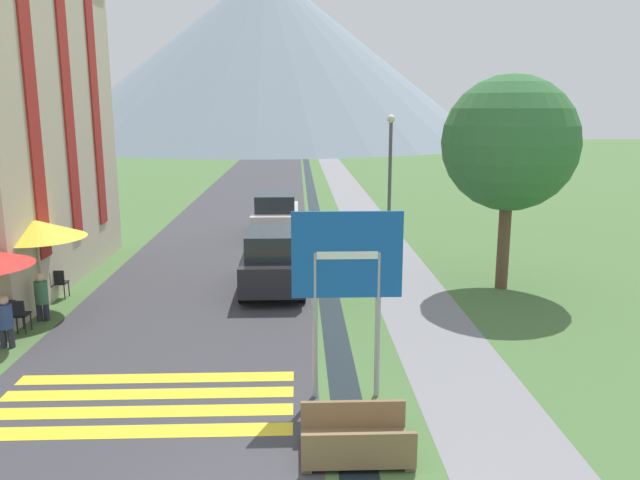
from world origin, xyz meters
The scene contains 20 objects.
ground_plane centered at (0.00, 20.00, 0.00)m, with size 160.00×160.00×0.00m, color #476B38.
road centered at (-2.50, 30.00, 0.00)m, with size 6.40×60.00×0.01m.
footpath centered at (3.60, 30.00, 0.00)m, with size 2.20×60.00×0.01m.
drainage_channel centered at (1.20, 30.00, 0.00)m, with size 0.60×60.00×0.00m.
crosswalk_marking centered at (-2.50, 3.48, 0.01)m, with size 5.44×2.54×0.01m.
mountain_distant centered at (-4.13, 91.79, 13.06)m, with size 66.58×66.58×26.12m.
road_sign centered at (1.20, 3.64, 2.38)m, with size 1.99×0.11×3.51m.
footbridge centered at (1.20, 1.61, 0.23)m, with size 1.70×1.10×0.65m.
parked_car_near centered at (-0.40, 10.67, 0.91)m, with size 1.86×4.06×1.82m.
parked_car_far centered at (-0.60, 18.74, 0.91)m, with size 1.98×4.28×1.82m.
cafe_chair_far_right centered at (-6.41, 10.00, 0.51)m, with size 0.40×0.40×0.85m.
cafe_chair_near_left centered at (-6.33, 7.21, 0.51)m, with size 0.40×0.40×0.85m.
cafe_chair_far_left centered at (-6.69, 9.72, 0.51)m, with size 0.40×0.40×0.85m.
cafe_chair_near_right centered at (-6.55, 7.27, 0.51)m, with size 0.40×0.40×0.85m.
cafe_umbrella_middle_yellow centered at (-6.43, 8.90, 2.22)m, with size 2.49×2.49×2.45m.
person_seated_near centered at (-6.22, 6.33, 0.68)m, with size 0.32×0.32×1.22m.
person_seated_far centered at (-6.14, 8.13, 0.69)m, with size 0.32×0.32×1.25m.
person_standing_terrace centered at (-6.93, 9.35, 1.03)m, with size 0.32×0.32×1.77m.
streetlamp centered at (3.50, 14.13, 3.01)m, with size 0.28×0.28×5.07m.
tree_by_path centered at (6.42, 10.67, 4.29)m, with size 3.89×3.89×6.25m.
Camera 1 is at (0.33, -7.15, 5.28)m, focal length 35.00 mm.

